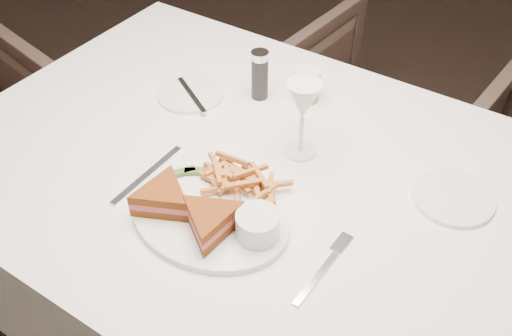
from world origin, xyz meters
The scene contains 4 objects.
ground centered at (0.00, 0.00, 0.00)m, with size 5.00×5.00×0.00m, color black.
table centered at (0.24, -0.34, 0.38)m, with size 1.39×0.93×0.75m, color white.
chair_far centered at (0.28, 0.48, 0.35)m, with size 0.67×0.63×0.69m, color #413028.
table_setting centered at (0.22, -0.41, 0.79)m, with size 0.80×0.66×0.18m.
Camera 1 is at (0.64, -1.11, 1.55)m, focal length 40.00 mm.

